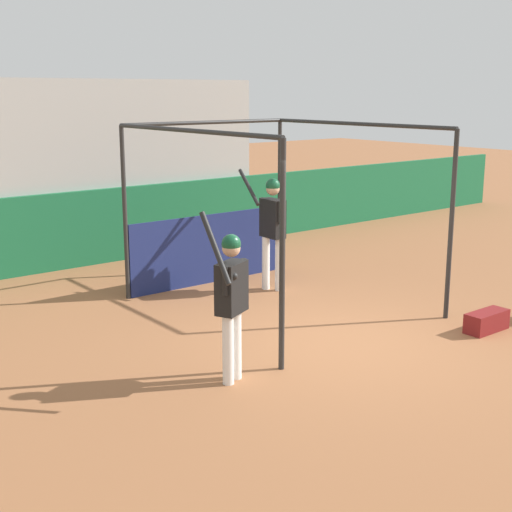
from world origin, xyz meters
name	(u,v)px	position (x,y,z in m)	size (l,w,h in m)	color
ground_plane	(338,342)	(0.00, 0.00, 0.00)	(60.00, 60.00, 0.00)	#935B38
outfield_wall	(120,224)	(0.00, 6.06, 0.72)	(24.00, 0.12, 1.44)	#196038
bleacher_section	(73,163)	(0.00, 8.12, 1.75)	(6.50, 4.00, 3.52)	#9E9E99
batting_cage	(236,218)	(0.39, 2.79, 1.24)	(3.25, 3.87, 2.78)	#282828
player_batter	(272,222)	(0.94, 2.53, 1.15)	(0.51, 0.91, 2.00)	white
player_waiting	(231,295)	(-1.89, -0.17, 1.04)	(0.60, 0.59, 2.00)	white
equipment_bag	(487,321)	(1.93, -0.95, 0.14)	(0.70, 0.28, 0.28)	maroon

